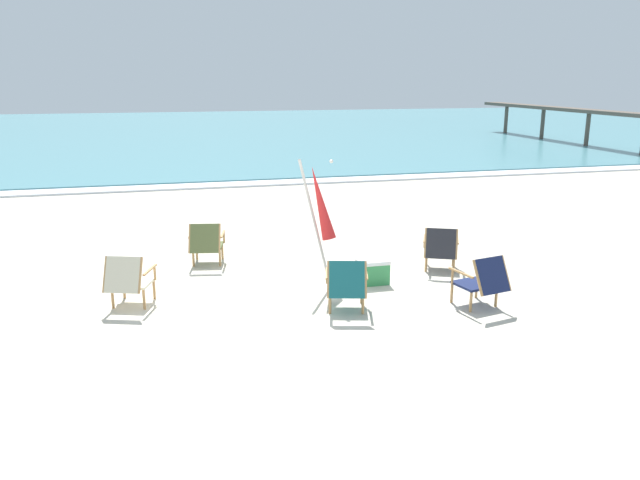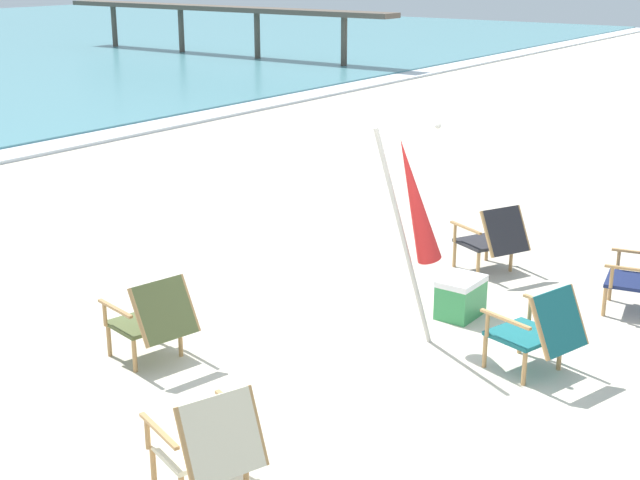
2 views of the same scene
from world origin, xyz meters
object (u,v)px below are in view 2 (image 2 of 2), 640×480
beach_chair_back_right (209,442)px  cooler_box (461,297)px  beach_chair_mid_center (153,317)px  beach_chair_front_right (539,329)px  umbrella_furled_red (415,203)px  beach_chair_far_center (493,237)px

beach_chair_back_right → cooler_box: 3.80m
beach_chair_mid_center → beach_chair_back_right: (-1.26, -1.83, 0.00)m
beach_chair_back_right → beach_chair_front_right: 3.15m
umbrella_furled_red → cooler_box: size_ratio=4.21×
beach_chair_mid_center → beach_chair_front_right: beach_chair_front_right is taller
umbrella_furled_red → cooler_box: (0.86, -0.06, -1.14)m
beach_chair_mid_center → beach_chair_front_right: (1.74, -2.81, 0.00)m
beach_chair_mid_center → beach_chair_front_right: bearing=-58.2°
beach_chair_mid_center → beach_chair_far_center: size_ratio=0.92×
beach_chair_front_right → cooler_box: 1.41m
beach_chair_far_center → cooler_box: (-1.33, -0.30, -0.22)m
beach_chair_front_right → cooler_box: (0.79, 1.14, -0.23)m
beach_chair_far_center → beach_chair_mid_center: bearing=160.5°
beach_chair_front_right → umbrella_furled_red: size_ratio=0.41×
beach_chair_far_center → cooler_box: beach_chair_far_center is taller
beach_chair_mid_center → umbrella_furled_red: 2.49m
beach_chair_back_right → beach_chair_far_center: size_ratio=0.94×
beach_chair_mid_center → beach_chair_far_center: beach_chair_far_center is taller
beach_chair_far_center → cooler_box: 1.38m
beach_chair_back_right → beach_chair_far_center: 5.14m
beach_chair_far_center → cooler_box: size_ratio=1.87×
beach_chair_mid_center → cooler_box: 3.04m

